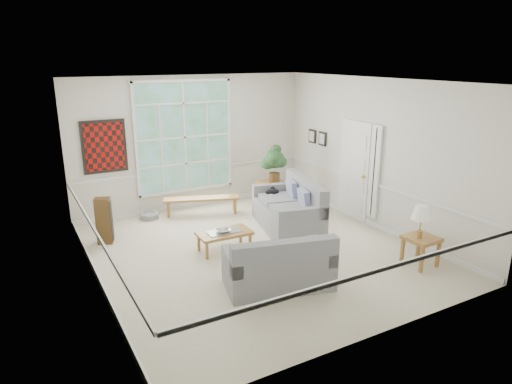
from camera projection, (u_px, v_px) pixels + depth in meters
The scene contains 24 objects.
floor at pixel (257, 251), 8.27m from camera, with size 5.50×6.00×0.01m, color beige.
ceiling at pixel (257, 81), 7.41m from camera, with size 5.50×6.00×0.02m, color white.
wall_back at pixel (193, 143), 10.35m from camera, with size 5.50×0.02×3.00m, color silver.
wall_front at pixel (381, 225), 5.33m from camera, with size 5.50×0.02×3.00m, color silver.
wall_left at pixel (90, 193), 6.56m from camera, with size 0.02×6.00×3.00m, color silver.
wall_right at pixel (377, 155), 9.11m from camera, with size 0.02×6.00×3.00m, color silver.
window_back at pixel (185, 137), 10.18m from camera, with size 2.30×0.08×2.40m, color white.
entry_door at pixel (354, 170), 9.73m from camera, with size 0.08×0.90×2.10m, color white.
door_sidelight at pixel (375, 172), 9.17m from camera, with size 0.08×0.26×1.90m, color white.
wall_art at pixel (104, 147), 9.38m from camera, with size 0.90×0.06×1.10m, color #5A0C0A.
wall_frame_near at pixel (322, 139), 10.55m from camera, with size 0.04×0.26×0.32m, color black.
wall_frame_far at pixel (312, 136), 10.88m from camera, with size 0.04×0.26×0.32m, color black.
loveseat_right at pixel (287, 205), 9.21m from camera, with size 0.98×1.89×1.02m, color gray.
loveseat_front at pixel (278, 260), 6.90m from camera, with size 1.60×0.83×0.87m, color gray.
coffee_table at pixel (224, 241), 8.25m from camera, with size 0.96×0.52×0.36m, color olive.
pewter_bowl at pixel (223, 230), 8.16m from camera, with size 0.31×0.31×0.08m, color #9E9EA3.
window_bench at pixel (202, 206), 10.13m from camera, with size 1.65×0.32×0.39m, color olive.
end_table at pixel (272, 193), 10.74m from camera, with size 0.56×0.56×0.56m, color olive.
houseplant at pixel (274, 164), 10.52m from camera, with size 0.51×0.51×0.88m, color #264D27, non-canonical shape.
side_table at pixel (420, 251), 7.64m from camera, with size 0.50×0.50×0.51m, color olive.
table_lamp at pixel (421, 222), 7.45m from camera, with size 0.32×0.32×0.56m, color silver, non-canonical shape.
pet_bed at pixel (149, 215), 9.92m from camera, with size 0.42×0.42×0.12m, color gray.
floor_speaker at pixel (104, 221), 8.51m from camera, with size 0.27×0.22×0.88m, color #442F15.
cat at pixel (272, 192), 9.77m from camera, with size 0.31×0.22×0.15m, color black.
Camera 1 is at (-3.69, -6.66, 3.41)m, focal length 32.00 mm.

